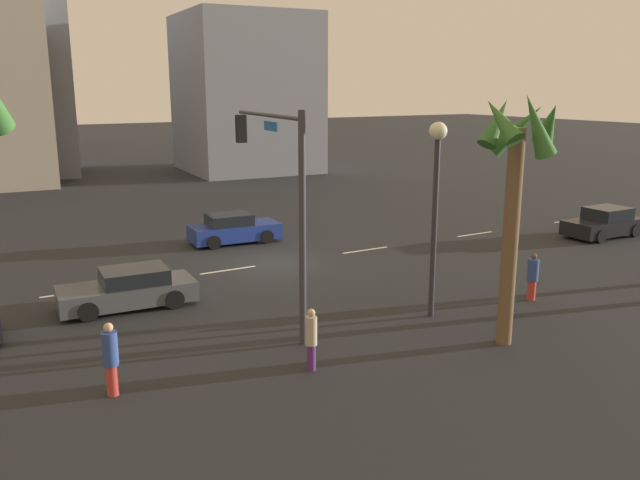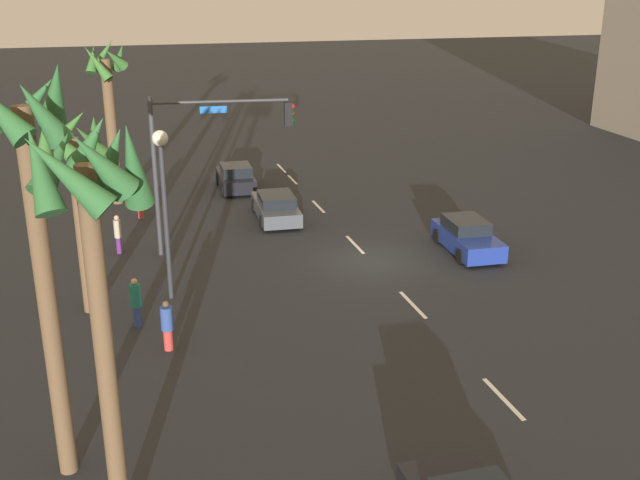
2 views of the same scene
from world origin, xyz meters
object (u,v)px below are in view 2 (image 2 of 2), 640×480
at_px(car_2, 467,237).
at_px(streetlamp, 163,183).
at_px(pedestrian_2, 136,301).
at_px(palm_tree_2, 91,222).
at_px(traffic_signal, 201,148).
at_px(pedestrian_0, 140,199).
at_px(pedestrian_3, 118,233).
at_px(palm_tree_1, 75,168).
at_px(car_1, 236,178).
at_px(pedestrian_1, 167,325).
at_px(palm_tree_0, 108,94).
at_px(car_0, 276,207).
at_px(palm_tree_3, 35,191).

xyz_separation_m(car_2, streetlamp, (-1.63, 12.70, 3.71)).
relative_size(pedestrian_2, palm_tree_2, 0.20).
height_order(traffic_signal, pedestrian_0, traffic_signal).
bearing_deg(pedestrian_3, palm_tree_1, 168.87).
bearing_deg(streetlamp, car_1, -18.78).
xyz_separation_m(pedestrian_1, palm_tree_0, (17.31, 1.13, 4.79)).
distance_m(car_0, traffic_signal, 6.68).
bearing_deg(traffic_signal, palm_tree_0, 21.82).
bearing_deg(car_0, palm_tree_1, 135.20).
xyz_separation_m(traffic_signal, palm_tree_2, (-16.74, 3.99, 2.39)).
height_order(car_1, pedestrian_1, pedestrian_1).
bearing_deg(pedestrian_0, traffic_signal, -156.67).
distance_m(car_1, pedestrian_2, 17.41).
bearing_deg(car_1, palm_tree_2, 165.35).
relative_size(car_1, palm_tree_2, 0.45).
bearing_deg(pedestrian_2, streetlamp, -31.76).
relative_size(car_2, palm_tree_1, 0.60).
bearing_deg(palm_tree_3, pedestrian_2, -14.26).
xyz_separation_m(palm_tree_0, palm_tree_1, (-13.64, 1.29, -0.44)).
bearing_deg(pedestrian_0, pedestrian_3, 166.62).
distance_m(pedestrian_0, pedestrian_2, 12.37).
height_order(car_2, pedestrian_0, pedestrian_0).
height_order(pedestrian_2, palm_tree_3, palm_tree_3).
height_order(car_1, pedestrian_3, pedestrian_3).
height_order(pedestrian_3, palm_tree_2, palm_tree_2).
height_order(pedestrian_3, palm_tree_1, palm_tree_1).
relative_size(car_2, pedestrian_1, 2.56).
bearing_deg(palm_tree_1, palm_tree_0, -5.39).
bearing_deg(car_1, pedestrian_0, 126.27).
distance_m(pedestrian_2, palm_tree_0, 16.04).
bearing_deg(palm_tree_0, car_1, -81.31).
bearing_deg(pedestrian_2, palm_tree_3, 165.74).
xyz_separation_m(traffic_signal, pedestrian_0, (5.72, 2.47, -3.59)).
bearing_deg(palm_tree_3, pedestrian_1, -26.49).
relative_size(car_1, pedestrian_3, 2.36).
bearing_deg(traffic_signal, car_2, -105.01).
distance_m(car_0, palm_tree_2, 22.84).
relative_size(traffic_signal, pedestrian_3, 3.93).
relative_size(car_0, pedestrian_1, 2.71).
distance_m(pedestrian_2, palm_tree_2, 11.80).
relative_size(pedestrian_0, pedestrian_2, 1.06).
distance_m(traffic_signal, streetlamp, 4.91).
bearing_deg(pedestrian_1, palm_tree_0, 3.73).
distance_m(car_1, palm_tree_0, 8.18).
distance_m(pedestrian_1, palm_tree_1, 6.18).
xyz_separation_m(car_2, pedestrian_3, (3.76, 14.41, 0.26)).
bearing_deg(pedestrian_1, palm_tree_3, 153.51).
distance_m(car_1, traffic_signal, 10.83).
relative_size(car_2, palm_tree_0, 0.51).
bearing_deg(car_0, palm_tree_0, 56.08).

